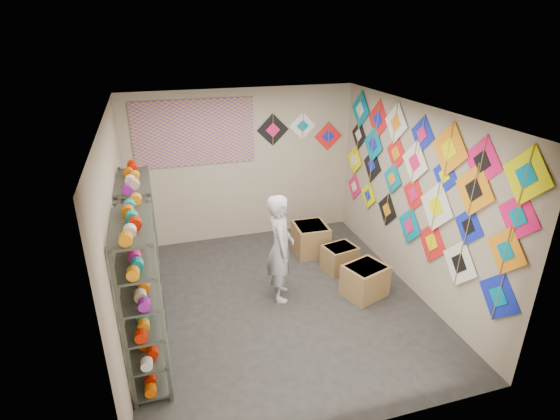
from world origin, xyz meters
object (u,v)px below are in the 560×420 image
object	(u,v)px
shelf_rack_front	(143,301)
carton_a	(365,281)
carton_b	(340,258)
shelf_rack_back	(142,246)
shopkeeper	(280,248)
carton_c	(310,239)

from	to	relation	value
shelf_rack_front	carton_a	world-z (taller)	shelf_rack_front
shelf_rack_front	carton_b	size ratio (longest dim) A/B	3.82
shelf_rack_front	carton_b	world-z (taller)	shelf_rack_front
carton_a	carton_b	distance (m)	0.78
shelf_rack_front	shelf_rack_back	xyz separation A→B (m)	(0.00, 1.30, 0.00)
carton_a	shelf_rack_front	bearing A→B (deg)	173.00
shopkeeper	carton_a	xyz separation A→B (m)	(1.19, -0.32, -0.56)
shelf_rack_front	shopkeeper	world-z (taller)	shelf_rack_front
shelf_rack_back	shopkeeper	distance (m)	1.87
shelf_rack_back	shelf_rack_front	bearing A→B (deg)	-90.00
shelf_rack_front	carton_a	xyz separation A→B (m)	(3.02, 0.67, -0.71)
carton_c	carton_a	bearing A→B (deg)	-75.58
shelf_rack_front	shopkeeper	size ratio (longest dim) A/B	1.20
carton_a	carton_c	world-z (taller)	carton_c
carton_a	carton_b	xyz separation A→B (m)	(-0.05, 0.77, -0.04)
carton_a	carton_b	size ratio (longest dim) A/B	1.15
shopkeeper	carton_c	xyz separation A→B (m)	(0.88, 1.11, -0.53)
shelf_rack_front	carton_c	size ratio (longest dim) A/B	3.18
shelf_rack_front	carton_a	distance (m)	3.18
shelf_rack_back	shopkeeper	bearing A→B (deg)	-9.53
shelf_rack_front	carton_c	bearing A→B (deg)	37.74
carton_b	carton_c	distance (m)	0.71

